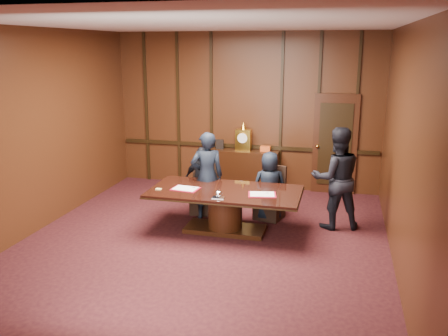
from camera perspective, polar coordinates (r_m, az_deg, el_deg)
name	(u,v)px	position (r m, az deg, el deg)	size (l,w,h in m)	color
room	(207,141)	(7.53, -2.04, 3.31)	(7.00, 7.04, 3.50)	black
sideboard	(243,168)	(10.77, 2.31, -0.02)	(1.60, 0.45, 1.54)	black
conference_table	(225,204)	(8.29, 0.14, -4.33)	(2.62, 1.32, 0.76)	black
folder_left	(185,189)	(8.29, -4.66, -2.49)	(0.49, 0.38, 0.02)	#A30F25
folder_right	(262,194)	(7.97, 4.61, -3.19)	(0.51, 0.41, 0.02)	#A30F25
inkstand	(219,195)	(7.78, -0.66, -3.24)	(0.20, 0.14, 0.12)	white
notepad	(159,189)	(8.32, -7.88, -2.52)	(0.10, 0.07, 0.01)	#F3D377
chair_left	(204,198)	(9.32, -2.46, -3.59)	(0.54, 0.54, 0.99)	black
chair_right	(270,203)	(9.05, 5.54, -4.20)	(0.58, 0.58, 0.99)	black
signatory_left	(203,181)	(9.14, -2.60, -1.54)	(0.77, 0.32, 1.32)	black
signatory_right	(269,186)	(8.87, 5.48, -2.17)	(0.64, 0.41, 1.30)	black
witness_left	(207,176)	(8.79, -2.06, -1.01)	(0.61, 0.40, 1.67)	black
witness_right	(336,178)	(8.60, 13.36, -1.20)	(0.89, 0.69, 1.83)	black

